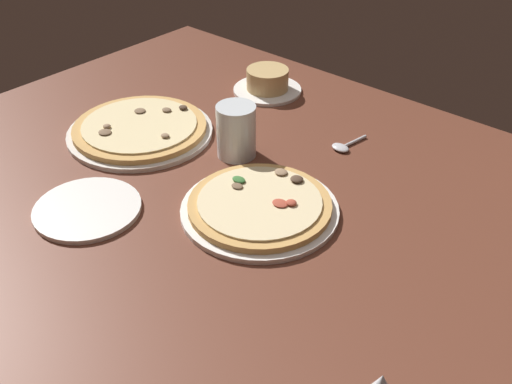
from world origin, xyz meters
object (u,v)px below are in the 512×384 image
at_px(pizza_main, 260,207).
at_px(side_plate, 87,209).
at_px(spoon, 344,146).
at_px(water_glass, 236,134).
at_px(ramekin_on_saucer, 267,82).
at_px(pizza_side, 140,129).

relative_size(pizza_main, side_plate, 1.47).
bearing_deg(spoon, water_glass, -132.55).
height_order(pizza_main, ramekin_on_saucer, ramekin_on_saucer).
height_order(pizza_side, spoon, pizza_side).
xyz_separation_m(pizza_main, pizza_side, (-0.38, 0.04, 0.00)).
bearing_deg(ramekin_on_saucer, pizza_side, -101.74).
relative_size(pizza_side, side_plate, 1.63).
bearing_deg(spoon, ramekin_on_saucer, 161.07).
height_order(pizza_main, pizza_side, same).
distance_m(ramekin_on_saucer, side_plate, 0.59).
height_order(water_glass, side_plate, water_glass).
relative_size(pizza_side, ramekin_on_saucer, 1.88).
height_order(pizza_main, side_plate, pizza_main).
relative_size(pizza_side, spoon, 3.30).
bearing_deg(pizza_main, spoon, 92.76).
relative_size(water_glass, side_plate, 0.57).
distance_m(ramekin_on_saucer, spoon, 0.31).
relative_size(water_glass, spoon, 1.16).
xyz_separation_m(pizza_main, water_glass, (-0.16, 0.12, 0.04)).
height_order(pizza_side, ramekin_on_saucer, ramekin_on_saucer).
distance_m(pizza_side, water_glass, 0.23).
relative_size(pizza_main, spoon, 2.99).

